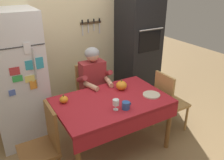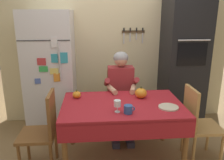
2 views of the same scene
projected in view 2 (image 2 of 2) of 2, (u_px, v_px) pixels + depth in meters
back_wall_assembly at (116, 42)px, 3.76m from camera, size 3.70×0.13×2.60m
refrigerator at (51, 73)px, 3.42m from camera, size 0.68×0.71×1.80m
wall_oven at (183, 61)px, 3.57m from camera, size 0.60×0.64×2.10m
dining_table at (122, 111)px, 2.72m from camera, size 1.40×0.90×0.74m
chair_behind_person at (119, 98)px, 3.52m from camera, size 0.40×0.40×0.93m
seated_person at (121, 88)px, 3.28m from camera, size 0.47×0.55×1.25m
chair_right_side at (197, 121)px, 2.78m from camera, size 0.40×0.40×0.93m
chair_left_side at (44, 128)px, 2.62m from camera, size 0.40×0.40×0.93m
coffee_mug at (128, 109)px, 2.45m from camera, size 0.12×0.09×0.09m
wine_glass at (117, 104)px, 2.46m from camera, size 0.08×0.08×0.13m
pumpkin_large at (77, 95)px, 2.88m from camera, size 0.10×0.10×0.11m
pumpkin_medium at (141, 93)px, 2.89m from camera, size 0.15×0.15×0.14m
serving_tray at (168, 107)px, 2.60m from camera, size 0.22×0.22×0.02m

